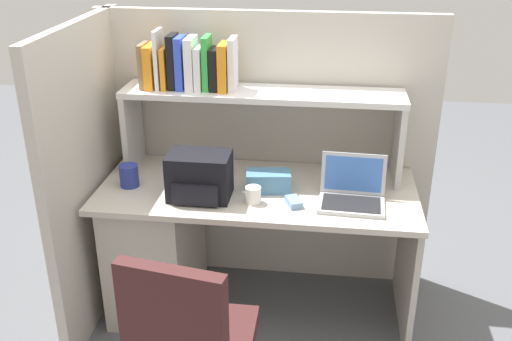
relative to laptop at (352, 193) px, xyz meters
name	(u,v)px	position (x,y,z in m)	size (l,w,h in m)	color
ground_plane	(257,306)	(-0.47, 0.10, -0.78)	(8.00, 8.00, 0.00)	#595B60
desk	(185,239)	(-0.86, 0.10, -0.38)	(1.60, 0.70, 0.73)	beige
cubicle_partition_rear	(266,151)	(-0.47, 0.48, -0.01)	(1.84, 0.05, 1.55)	#BCB5A8
cubicle_partition_left	(91,175)	(-1.32, 0.05, -0.01)	(0.05, 1.06, 1.55)	#BCB5A8
overhead_hutch	(262,109)	(-0.47, 0.30, 0.30)	(1.44, 0.28, 0.45)	beige
reference_books_on_shelf	(189,65)	(-0.84, 0.30, 0.52)	(0.49, 0.18, 0.30)	olive
laptop	(352,193)	(0.00, 0.00, 0.00)	(0.32, 0.26, 0.22)	#B7BABF
backpack	(199,177)	(-0.73, -0.04, 0.06)	(0.30, 0.23, 0.23)	black
computer_mouse	(294,202)	(-0.27, -0.06, -0.03)	(0.06, 0.10, 0.03)	#7299C6
paper_cup	(253,195)	(-0.47, -0.06, -0.01)	(0.08, 0.08, 0.08)	white
tissue_box	(268,181)	(-0.41, 0.08, 0.00)	(0.22, 0.12, 0.10)	teal
snack_canister	(129,176)	(-1.12, 0.04, 0.01)	(0.10, 0.10, 0.11)	navy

